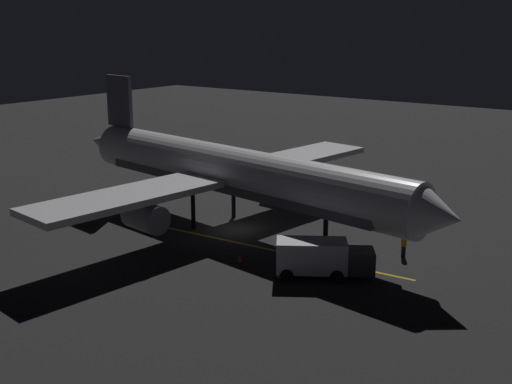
{
  "coord_description": "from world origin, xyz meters",
  "views": [
    {
      "loc": [
        39.61,
        30.72,
        16.46
      ],
      "look_at": [
        0.0,
        2.0,
        3.5
      ],
      "focal_mm": 44.99,
      "sensor_mm": 36.0,
      "label": 1
    }
  ],
  "objects_px": {
    "ground_crew_worker": "(404,245)",
    "traffic_cone_near_left": "(279,275)",
    "traffic_cone_near_right": "(240,259)",
    "airliner": "(231,172)",
    "catering_truck": "(297,192)",
    "baggage_truck": "(320,258)"
  },
  "relations": [
    {
      "from": "ground_crew_worker",
      "to": "traffic_cone_near_left",
      "type": "height_order",
      "value": "ground_crew_worker"
    },
    {
      "from": "airliner",
      "to": "traffic_cone_near_right",
      "type": "height_order",
      "value": "airliner"
    },
    {
      "from": "airliner",
      "to": "traffic_cone_near_right",
      "type": "distance_m",
      "value": 9.09
    },
    {
      "from": "baggage_truck",
      "to": "traffic_cone_near_right",
      "type": "xyz_separation_m",
      "value": [
        1.01,
        -5.99,
        -1.06
      ]
    },
    {
      "from": "ground_crew_worker",
      "to": "traffic_cone_near_left",
      "type": "xyz_separation_m",
      "value": [
        8.61,
        -5.02,
        -0.64
      ]
    },
    {
      "from": "baggage_truck",
      "to": "traffic_cone_near_right",
      "type": "bearing_deg",
      "value": -80.43
    },
    {
      "from": "baggage_truck",
      "to": "traffic_cone_near_right",
      "type": "distance_m",
      "value": 6.17
    },
    {
      "from": "baggage_truck",
      "to": "traffic_cone_near_left",
      "type": "xyz_separation_m",
      "value": [
        1.81,
        -2.04,
        -1.06
      ]
    },
    {
      "from": "catering_truck",
      "to": "traffic_cone_near_left",
      "type": "relative_size",
      "value": 12.24
    },
    {
      "from": "traffic_cone_near_left",
      "to": "traffic_cone_near_right",
      "type": "distance_m",
      "value": 4.02
    },
    {
      "from": "baggage_truck",
      "to": "traffic_cone_near_right",
      "type": "relative_size",
      "value": 11.86
    },
    {
      "from": "baggage_truck",
      "to": "ground_crew_worker",
      "type": "height_order",
      "value": "baggage_truck"
    },
    {
      "from": "airliner",
      "to": "baggage_truck",
      "type": "xyz_separation_m",
      "value": [
        4.83,
        11.33,
        -3.41
      ]
    },
    {
      "from": "baggage_truck",
      "to": "catering_truck",
      "type": "bearing_deg",
      "value": -142.33
    },
    {
      "from": "airliner",
      "to": "catering_truck",
      "type": "height_order",
      "value": "airliner"
    },
    {
      "from": "airliner",
      "to": "traffic_cone_near_left",
      "type": "xyz_separation_m",
      "value": [
        6.64,
        9.28,
        -4.47
      ]
    },
    {
      "from": "catering_truck",
      "to": "traffic_cone_near_left",
      "type": "distance_m",
      "value": 17.73
    },
    {
      "from": "baggage_truck",
      "to": "traffic_cone_near_left",
      "type": "relative_size",
      "value": 11.86
    },
    {
      "from": "baggage_truck",
      "to": "ground_crew_worker",
      "type": "bearing_deg",
      "value": 156.34
    },
    {
      "from": "airliner",
      "to": "catering_truck",
      "type": "relative_size",
      "value": 5.96
    },
    {
      "from": "ground_crew_worker",
      "to": "traffic_cone_near_left",
      "type": "distance_m",
      "value": 9.98
    },
    {
      "from": "airliner",
      "to": "baggage_truck",
      "type": "bearing_deg",
      "value": 66.89
    }
  ]
}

